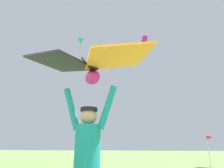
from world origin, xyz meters
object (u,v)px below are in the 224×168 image
object	(u,v)px
held_stunt_kite	(89,63)
kite_flyer_person	(87,159)
distant_kite_teal_low_left	(81,41)
marker_flag	(210,139)
distant_kite_magenta_far_center	(144,40)
distant_kite_black_high_left	(139,49)

from	to	relation	value
held_stunt_kite	kite_flyer_person	bearing A→B (deg)	90.06
distant_kite_teal_low_left	marker_flag	size ratio (longest dim) A/B	1.58
marker_flag	kite_flyer_person	bearing A→B (deg)	-114.53
marker_flag	distant_kite_magenta_far_center	bearing A→B (deg)	100.11
kite_flyer_person	distant_kite_magenta_far_center	size ratio (longest dim) A/B	1.41
distant_kite_black_high_left	distant_kite_magenta_far_center	bearing A→B (deg)	-80.85
distant_kite_teal_low_left	kite_flyer_person	bearing A→B (deg)	-67.01
distant_kite_black_high_left	distant_kite_teal_low_left	xyz separation A→B (m)	(-10.60, -6.39, -0.55)
kite_flyer_person	distant_kite_teal_low_left	size ratio (longest dim) A/B	0.73
held_stunt_kite	distant_kite_teal_low_left	xyz separation A→B (m)	(-11.43, 27.04, 17.91)
held_stunt_kite	distant_kite_teal_low_left	bearing A→B (deg)	112.92
kite_flyer_person	held_stunt_kite	distance (m)	1.33
distant_kite_teal_low_left	marker_flag	xyz separation A→B (m)	(15.00, -19.13, -18.73)
held_stunt_kite	distant_kite_magenta_far_center	size ratio (longest dim) A/B	1.46
distant_kite_magenta_far_center	distant_kite_black_high_left	distance (m)	9.33
distant_kite_magenta_far_center	marker_flag	xyz separation A→B (m)	(3.00, -16.83, -16.19)
distant_kite_magenta_far_center	distant_kite_black_high_left	bearing A→B (deg)	99.15
held_stunt_kite	distant_kite_black_high_left	world-z (taller)	distant_kite_black_high_left
kite_flyer_person	distant_kite_black_high_left	distance (m)	38.78
distant_kite_teal_low_left	distant_kite_magenta_far_center	bearing A→B (deg)	-10.87
distant_kite_black_high_left	marker_flag	size ratio (longest dim) A/B	1.49
distant_kite_magenta_far_center	distant_kite_black_high_left	world-z (taller)	distant_kite_black_high_left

